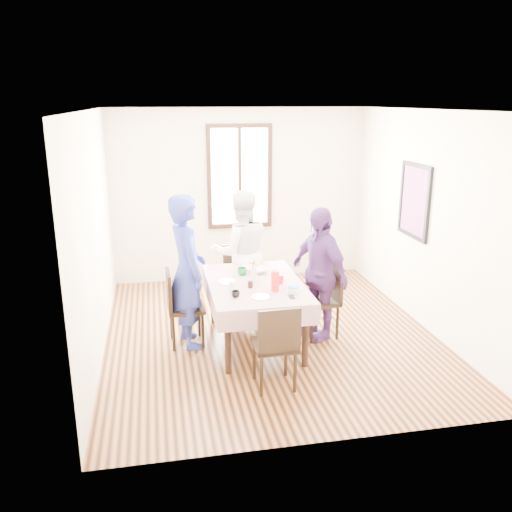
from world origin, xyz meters
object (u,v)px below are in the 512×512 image
object	(u,v)px
person_right	(319,273)
chair_left	(186,308)
dining_table	(255,313)
person_left	(186,271)
chair_near	(274,345)
chair_far	(241,280)
chair_right	(319,301)
person_far	(241,253)

from	to	relation	value
person_right	chair_left	bearing A→B (deg)	-114.85
dining_table	person_left	bearing A→B (deg)	169.95
person_left	chair_near	bearing A→B (deg)	-157.65
chair_near	person_left	distance (m)	1.47
chair_far	chair_near	bearing A→B (deg)	86.79
chair_right	person_right	world-z (taller)	person_right
chair_left	person_right	bearing A→B (deg)	84.64
chair_left	chair_right	bearing A→B (deg)	84.68
chair_far	person_right	distance (m)	1.30
chair_right	person_far	size ratio (longest dim) A/B	0.54
chair_far	person_left	distance (m)	1.26
chair_right	chair_near	xyz separation A→B (m)	(-0.80, -1.06, 0.00)
dining_table	person_right	size ratio (longest dim) A/B	0.91
chair_far	person_left	size ratio (longest dim) A/B	0.50
person_left	chair_far	bearing A→B (deg)	-53.45
dining_table	person_far	xyz separation A→B (m)	(0.00, 1.00, 0.47)
chair_near	person_right	bearing A→B (deg)	52.33
chair_left	person_right	size ratio (longest dim) A/B	0.56
chair_right	person_right	xyz separation A→B (m)	(-0.02, 0.00, 0.35)
person_far	chair_far	bearing A→B (deg)	-92.88
dining_table	person_far	bearing A→B (deg)	90.00
person_far	chair_near	bearing A→B (deg)	87.12
person_far	chair_left	bearing A→B (deg)	44.04
person_right	chair_right	bearing A→B (deg)	68.48
chair_left	dining_table	bearing A→B (deg)	78.19
chair_far	person_left	xyz separation A→B (m)	(-0.78, -0.88, 0.45)
chair_near	person_far	distance (m)	2.05
chair_left	chair_right	size ratio (longest dim) A/B	1.00
chair_right	person_left	bearing A→B (deg)	79.39
chair_right	chair_near	size ratio (longest dim) A/B	1.00
dining_table	chair_left	xyz separation A→B (m)	(-0.80, 0.14, 0.08)
dining_table	chair_near	size ratio (longest dim) A/B	1.63
chair_left	person_left	world-z (taller)	person_left
chair_left	chair_far	xyz separation A→B (m)	(0.80, 0.88, 0.00)
dining_table	chair_near	bearing A→B (deg)	-90.00
chair_right	person_right	bearing A→B (deg)	82.72
chair_right	person_far	world-z (taller)	person_far
chair_far	chair_left	bearing A→B (deg)	44.32
chair_near	person_far	bearing A→B (deg)	88.68
person_far	person_right	xyz separation A→B (m)	(0.78, -0.95, -0.03)
person_left	person_right	distance (m)	1.57
chair_near	person_far	size ratio (longest dim) A/B	0.54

